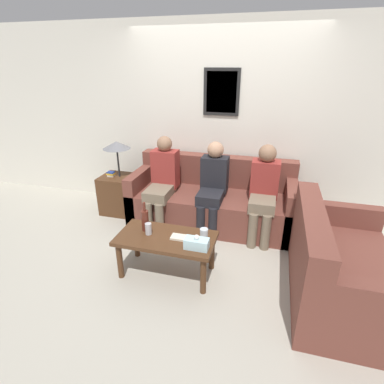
% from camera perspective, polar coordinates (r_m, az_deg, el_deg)
% --- Properties ---
extents(ground_plane, '(16.00, 16.00, 0.00)m').
position_cam_1_polar(ground_plane, '(3.83, 2.11, -9.07)').
color(ground_plane, '#ADA899').
extents(wall_back, '(9.00, 0.08, 2.60)m').
position_cam_1_polar(wall_back, '(4.26, 5.53, 13.11)').
color(wall_back, silver).
rests_on(wall_back, ground_plane).
extents(couch_main, '(2.17, 0.87, 0.87)m').
position_cam_1_polar(couch_main, '(4.13, 3.85, -1.72)').
color(couch_main, brown).
rests_on(couch_main, ground_plane).
extents(couch_side, '(0.87, 1.44, 0.87)m').
position_cam_1_polar(couch_side, '(3.14, 26.03, -13.15)').
color(couch_side, brown).
rests_on(couch_side, ground_plane).
extents(coffee_table, '(1.00, 0.51, 0.44)m').
position_cam_1_polar(coffee_table, '(3.10, -4.93, -9.55)').
color(coffee_table, '#4C2D19').
rests_on(coffee_table, ground_plane).
extents(side_table_with_lamp, '(0.47, 0.44, 1.07)m').
position_cam_1_polar(side_table_with_lamp, '(4.50, -13.93, 0.66)').
color(side_table_with_lamp, '#4C2D19').
rests_on(side_table_with_lamp, ground_plane).
extents(wine_bottle, '(0.07, 0.07, 0.32)m').
position_cam_1_polar(wine_bottle, '(3.15, -8.92, -5.25)').
color(wine_bottle, '#562319').
rests_on(wine_bottle, coffee_table).
extents(drinking_glass, '(0.08, 0.08, 0.09)m').
position_cam_1_polar(drinking_glass, '(3.03, 2.29, -7.82)').
color(drinking_glass, silver).
rests_on(drinking_glass, coffee_table).
extents(book_stack, '(0.16, 0.11, 0.02)m').
position_cam_1_polar(book_stack, '(3.03, -2.51, -8.61)').
color(book_stack, beige).
rests_on(book_stack, coffee_table).
extents(soda_can, '(0.07, 0.07, 0.12)m').
position_cam_1_polar(soda_can, '(3.10, -8.30, -6.95)').
color(soda_can, '#BCBCC1').
rests_on(soda_can, coffee_table).
extents(tissue_box, '(0.23, 0.12, 0.15)m').
position_cam_1_polar(tissue_box, '(2.86, 0.89, -9.74)').
color(tissue_box, silver).
rests_on(tissue_box, coffee_table).
extents(person_left, '(0.34, 0.64, 1.19)m').
position_cam_1_polar(person_left, '(3.97, -5.68, 2.43)').
color(person_left, '#756651').
rests_on(person_left, ground_plane).
extents(person_middle, '(0.34, 0.60, 1.15)m').
position_cam_1_polar(person_middle, '(3.84, 3.96, 1.57)').
color(person_middle, black).
rests_on(person_middle, ground_plane).
extents(person_right, '(0.34, 0.59, 1.17)m').
position_cam_1_polar(person_right, '(3.75, 13.51, 0.57)').
color(person_right, '#756651').
rests_on(person_right, ground_plane).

